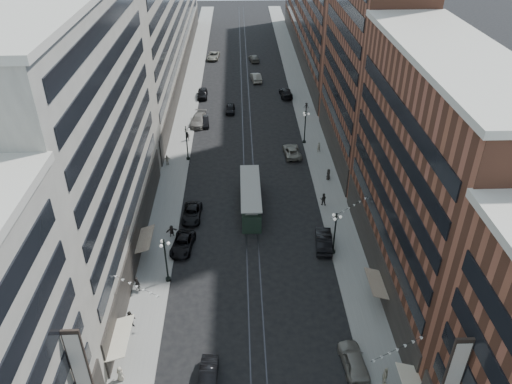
{
  "coord_description": "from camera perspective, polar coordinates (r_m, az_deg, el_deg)",
  "views": [
    {
      "loc": [
        -1.24,
        -12.34,
        36.84
      ],
      "look_at": [
        0.56,
        37.66,
        5.0
      ],
      "focal_mm": 35.0,
      "sensor_mm": 36.0,
      "label": 1
    }
  ],
  "objects": [
    {
      "name": "building_east_mid",
      "position": [
        50.77,
        19.3,
        1.17
      ],
      "size": [
        8.0,
        30.0,
        24.0
      ],
      "primitive_type": "cube",
      "color": "brown",
      "rests_on": "ground"
    },
    {
      "name": "car_13",
      "position": [
        92.74,
        -2.96,
        9.49
      ],
      "size": [
        1.76,
        4.14,
        1.4
      ],
      "primitive_type": "imported",
      "rotation": [
        0.0,
        0.0,
        -0.03
      ],
      "color": "black",
      "rests_on": "ground"
    },
    {
      "name": "car_extra_1",
      "position": [
        122.6,
        -4.9,
        15.25
      ],
      "size": [
        3.14,
        5.77,
        1.54
      ],
      "primitive_type": "imported",
      "rotation": [
        0.0,
        0.0,
        -0.11
      ],
      "color": "gray",
      "rests_on": "ground"
    },
    {
      "name": "building_east_tower",
      "position": [
        72.49,
        13.3,
        19.05
      ],
      "size": [
        8.0,
        26.0,
        42.0
      ],
      "primitive_type": "cube",
      "color": "brown",
      "rests_on": "ground"
    },
    {
      "name": "sidewalk_east",
      "position": [
        91.0,
        5.91,
        8.46
      ],
      "size": [
        4.0,
        180.0,
        0.15
      ],
      "primitive_type": "cube",
      "color": "gray",
      "rests_on": "ground"
    },
    {
      "name": "pedestrian_5",
      "position": [
        60.66,
        -9.62,
        -4.39
      ],
      "size": [
        1.46,
        0.85,
        1.52
      ],
      "primitive_type": "imported",
      "rotation": [
        0.0,
        0.0,
        0.34
      ],
      "color": "black",
      "rests_on": "sidewalk_west"
    },
    {
      "name": "car_5",
      "position": [
        45.56,
        -5.48,
        -20.23
      ],
      "size": [
        1.73,
        4.36,
        1.41
      ],
      "primitive_type": "imported",
      "rotation": [
        0.0,
        0.0,
        -0.06
      ],
      "color": "black",
      "rests_on": "ground"
    },
    {
      "name": "pedestrian_1",
      "position": [
        46.73,
        -15.27,
        -19.4
      ],
      "size": [
        0.85,
        0.64,
        1.54
      ],
      "primitive_type": "imported",
      "rotation": [
        0.0,
        0.0,
        2.8
      ],
      "color": "#ADA48F",
      "rests_on": "sidewalk_west"
    },
    {
      "name": "car_extra_0",
      "position": [
        120.7,
        -0.23,
        15.05
      ],
      "size": [
        2.61,
        5.08,
        1.41
      ],
      "primitive_type": "imported",
      "rotation": [
        0.0,
        0.0,
        3.28
      ],
      "color": "#626057",
      "rests_on": "ground"
    },
    {
      "name": "car_extra_2",
      "position": [
        88.11,
        -5.94,
        8.09
      ],
      "size": [
        1.95,
        4.52,
        1.45
      ],
      "primitive_type": "imported",
      "rotation": [
        0.0,
        0.0,
        0.1
      ],
      "color": "black",
      "rests_on": "ground"
    },
    {
      "name": "rail_west",
      "position": [
        90.21,
        -1.56,
        8.36
      ],
      "size": [
        0.12,
        180.0,
        0.02
      ],
      "primitive_type": "cube",
      "color": "#2D2D33",
      "rests_on": "ground"
    },
    {
      "name": "lamppost_sw_mid",
      "position": [
        75.74,
        -7.92,
        5.69
      ],
      "size": [
        1.03,
        1.14,
        5.52
      ],
      "color": "black",
      "rests_on": "sidewalk_west"
    },
    {
      "name": "lamppost_se_far",
      "position": [
        56.69,
        9.0,
        -4.53
      ],
      "size": [
        1.03,
        1.14,
        5.52
      ],
      "color": "black",
      "rests_on": "sidewalk_east"
    },
    {
      "name": "car_14",
      "position": [
        107.85,
        -0.0,
        12.97
      ],
      "size": [
        2.45,
        5.34,
        1.7
      ],
      "primitive_type": "imported",
      "rotation": [
        0.0,
        0.0,
        3.27
      ],
      "color": "gray",
      "rests_on": "ground"
    },
    {
      "name": "streetcar",
      "position": [
        64.59,
        -0.63,
        -0.74
      ],
      "size": [
        2.54,
        11.49,
        3.18
      ],
      "color": "#203226",
      "rests_on": "ground"
    },
    {
      "name": "lamppost_se_mid",
      "position": [
        80.51,
        5.63,
        7.53
      ],
      "size": [
        1.03,
        1.14,
        5.52
      ],
      "color": "black",
      "rests_on": "sidewalk_east"
    },
    {
      "name": "pedestrian_6",
      "position": [
        75.63,
        -10.11,
        3.62
      ],
      "size": [
        1.04,
        0.65,
        1.65
      ],
      "primitive_type": "imported",
      "rotation": [
        0.0,
        0.0,
        3.37
      ],
      "color": "#9D9782",
      "rests_on": "sidewalk_west"
    },
    {
      "name": "pedestrian_extra_0",
      "position": [
        71.56,
        8.29,
        2.02
      ],
      "size": [
        0.85,
        0.9,
        1.65
      ],
      "primitive_type": "imported",
      "rotation": [
        0.0,
        0.0,
        4.03
      ],
      "color": "black",
      "rests_on": "sidewalk_east"
    },
    {
      "name": "building_west_far",
      "position": [
        112.05,
        -10.73,
        19.67
      ],
      "size": [
        8.0,
        90.0,
        26.0
      ],
      "primitive_type": "cube",
      "color": "#A6A294",
      "rests_on": "ground"
    },
    {
      "name": "pedestrian_4",
      "position": [
        46.24,
        14.54,
        -19.67
      ],
      "size": [
        0.8,
        1.19,
        1.87
      ],
      "primitive_type": "imported",
      "rotation": [
        0.0,
        0.0,
        1.28
      ],
      "color": "beige",
      "rests_on": "sidewalk_east"
    },
    {
      "name": "lamppost_sw_far",
      "position": [
        53.19,
        -10.27,
        -7.54
      ],
      "size": [
        1.03,
        1.14,
        5.52
      ],
      "color": "black",
      "rests_on": "sidewalk_west"
    },
    {
      "name": "car_2",
      "position": [
        58.78,
        -8.38,
        -5.89
      ],
      "size": [
        2.94,
        5.28,
        1.4
      ],
      "primitive_type": "imported",
      "rotation": [
        0.0,
        0.0,
        -0.13
      ],
      "color": "black",
      "rests_on": "ground"
    },
    {
      "name": "car_9",
      "position": [
        99.82,
        -6.15,
        11.13
      ],
      "size": [
        2.0,
        4.84,
        1.64
      ],
      "primitive_type": "imported",
      "rotation": [
        0.0,
        0.0,
        0.01
      ],
      "color": "black",
      "rests_on": "ground"
    },
    {
      "name": "car_8",
      "position": [
        88.32,
        -6.6,
        8.2
      ],
      "size": [
        3.04,
        6.04,
        1.68
      ],
      "primitive_type": "imported",
      "rotation": [
        0.0,
        0.0,
        -0.12
      ],
      "color": "slate",
      "rests_on": "ground"
    },
    {
      "name": "pedestrian_2",
      "position": [
        50.45,
        -14.12,
        -13.93
      ],
      "size": [
        0.98,
        0.62,
        1.91
      ],
      "primitive_type": "imported",
      "rotation": [
        0.0,
        0.0,
        0.13
      ],
      "color": "black",
      "rests_on": "sidewalk_west"
    },
    {
      "name": "building_east_far",
      "position": [
        121.32,
        7.07,
        20.43
      ],
      "size": [
        8.0,
        72.0,
        24.0
      ],
      "primitive_type": "cube",
      "color": "brown",
      "rests_on": "ground"
    },
    {
      "name": "car_7",
      "position": [
        63.68,
        -7.35,
        -2.42
      ],
      "size": [
        2.48,
        5.08,
        1.39
      ],
      "primitive_type": "imported",
      "rotation": [
        0.0,
        0.0,
        -0.04
      ],
      "color": "black",
      "rests_on": "ground"
    },
    {
      "name": "car_10",
      "position": [
        58.97,
        7.74,
        -5.49
      ],
      "size": [
        2.34,
        5.34,
        1.71
      ],
      "primitive_type": "imported",
      "rotation": [
        0.0,
        0.0,
        3.04
      ],
      "color": "black",
      "rests_on": "ground"
    },
    {
      "name": "pedestrian_extra_2",
      "position": [
        54.06,
        -13.42,
        -10.15
      ],
      "size": [
        0.75,
        0.64,
        1.73
      ],
      "primitive_type": "imported",
      "rotation": [
        0.0,
        0.0,
        2.7
      ],
      "color": "black",
      "rests_on": "sidewalk_west"
    },
    {
      "name": "pedestrian_9",
      "position": [
        93.37,
        5.78,
        9.67
      ],
      "size": [
        1.04,
        0.54,
        1.53
      ],
      "primitive_type": "imported",
      "rotation": [
        0.0,
        0.0,
        -0.14
      ],
      "color": "black",
      "rests_on": "sidewalk_east"
    },
    {
      "name": "pedestrian_8",
      "position": [
        78.82,
        7.17,
        5.13
      ],
      "size": [
        0.7,
        0.6,
        1.63
      ],
      "primitive_type": "imported",
      "rotation": [
        0.0,
        0.0,
        3.56
      ],
      "color": "gray",
      "rests_on": "sidewalk_east"
    },
    {
      "name": "pedestrian_7",
      "position": [
        65.84,
        7.69,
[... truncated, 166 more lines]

